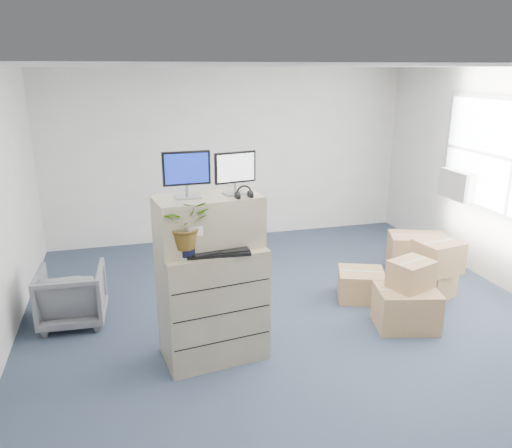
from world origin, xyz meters
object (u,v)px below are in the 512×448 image
Objects in this scene: keyboard at (218,252)px; office_chair at (72,293)px; water_bottle at (214,231)px; filing_cabinet_lower at (213,303)px; monitor_left at (187,172)px; monitor_right at (235,171)px; potted_plant at (186,230)px.

keyboard is 2.08m from office_chair.
filing_cabinet_lower is at bearing -137.39° from water_bottle.
monitor_left is at bearing 142.60° from office_chair.
filing_cabinet_lower is 2.83× the size of monitor_right.
monitor_left is 0.53m from potted_plant.
water_bottle is (0.00, 0.20, 0.14)m from keyboard.
monitor_right is at bearing 23.91° from potted_plant.
office_chair is at bearing 134.73° from filing_cabinet_lower.
water_bottle is (0.04, 0.03, 0.73)m from filing_cabinet_lower.
keyboard is 1.94× the size of water_bottle.
potted_plant is at bearing -175.97° from keyboard.
keyboard is (0.23, -0.21, -0.72)m from monitor_left.
monitor_right is 0.88× the size of potted_plant.
office_chair is (-1.42, 1.09, -0.21)m from filing_cabinet_lower.
keyboard is 0.24m from water_bottle.
potted_plant reaches higher than office_chair.
water_bottle is at bearing 175.67° from monitor_right.
office_chair is (-1.45, 1.26, -0.80)m from keyboard.
water_bottle is 0.36m from potted_plant.
water_bottle reaches higher than filing_cabinet_lower.
keyboard reaches higher than office_chair.
monitor_right is 0.61m from water_bottle.
water_bottle is at bearing 34.94° from filing_cabinet_lower.
potted_plant is (-0.05, -0.21, -0.49)m from monitor_left.
water_bottle is 0.42× the size of office_chair.
monitor_left is (-0.20, 0.05, 1.31)m from filing_cabinet_lower.
filing_cabinet_lower is 0.88m from potted_plant.
monitor_left is 0.75× the size of keyboard.
potted_plant is (-0.25, -0.17, 0.83)m from filing_cabinet_lower.
office_chair is at bearing 143.01° from keyboard.
water_bottle is at bearing 147.05° from office_chair.
keyboard reaches higher than filing_cabinet_lower.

